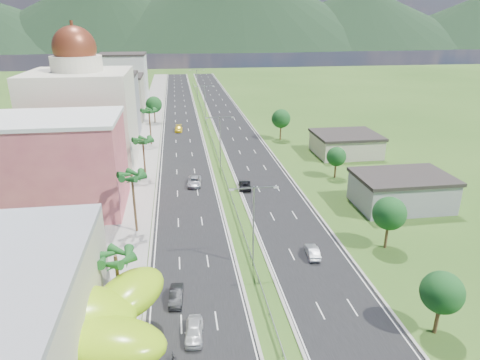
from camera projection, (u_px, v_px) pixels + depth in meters
name	position (u px, v px, depth m)	size (l,w,h in m)	color
ground	(269.00, 316.00, 45.67)	(500.00, 500.00, 0.00)	#2D5119
road_left	(182.00, 125.00, 127.98)	(11.00, 260.00, 0.04)	black
road_right	(231.00, 124.00, 130.04)	(11.00, 260.00, 0.04)	black
sidewalk_left	(149.00, 126.00, 126.66)	(7.00, 260.00, 0.12)	gray
median_guardrail	(212.00, 138.00, 112.12)	(0.10, 216.06, 0.76)	gray
streetlight_median_b	(253.00, 218.00, 52.56)	(6.04, 0.25, 11.00)	gray
streetlight_median_c	(220.00, 136.00, 89.61)	(6.04, 0.25, 11.00)	gray
streetlight_median_d	(205.00, 99.00, 131.28)	(6.04, 0.25, 11.00)	gray
streetlight_median_e	(197.00, 80.00, 172.96)	(6.04, 0.25, 11.00)	gray
lime_canopy	(57.00, 320.00, 37.46)	(18.00, 15.00, 7.40)	#8DC112
pink_shophouse	(59.00, 167.00, 68.83)	(20.00, 15.00, 15.00)	#BB4C5C
domed_building	(83.00, 114.00, 88.77)	(20.00, 20.00, 28.70)	beige
midrise_grey	(107.00, 107.00, 113.24)	(16.00, 15.00, 16.00)	gray
midrise_beige	(117.00, 99.00, 134.14)	(16.00, 15.00, 13.00)	#B3AA93
midrise_white	(124.00, 81.00, 154.56)	(16.00, 15.00, 18.00)	silver
shed_near	(401.00, 192.00, 71.79)	(15.00, 10.00, 5.00)	gray
shed_far	(346.00, 145.00, 99.96)	(14.00, 12.00, 4.40)	#B3AA93
palm_tree_b	(116.00, 260.00, 42.91)	(3.60, 3.60, 8.10)	#47301C
palm_tree_c	(132.00, 178.00, 60.93)	(3.60, 3.60, 9.60)	#47301C
palm_tree_d	(143.00, 142.00, 82.57)	(3.60, 3.60, 8.60)	#47301C
palm_tree_e	(149.00, 112.00, 105.45)	(3.60, 3.60, 9.40)	#47301C
leafy_tree_lfar	(154.00, 105.00, 129.56)	(4.90, 4.90, 8.05)	#47301C
leafy_tree_ra	(442.00, 293.00, 41.56)	(4.20, 4.20, 6.90)	#47301C
leafy_tree_rb	(389.00, 214.00, 57.58)	(4.55, 4.55, 7.47)	#47301C
leafy_tree_rc	(336.00, 157.00, 84.20)	(3.85, 3.85, 6.33)	#47301C
leafy_tree_rd	(281.00, 119.00, 111.01)	(4.90, 4.90, 8.05)	#47301C
mountain_ridge	(237.00, 49.00, 470.66)	(860.00, 140.00, 90.00)	black
car_white_near_left	(194.00, 331.00, 42.32)	(1.75, 4.36, 1.48)	silver
car_dark_left	(176.00, 296.00, 47.81)	(1.46, 4.19, 1.38)	black
car_silver_mid_left	(194.00, 181.00, 81.42)	(2.51, 5.43, 1.51)	#A6A8AE
car_yellow_far_left	(179.00, 129.00, 120.97)	(2.07, 5.09, 1.48)	yellow
car_silver_right	(312.00, 251.00, 56.91)	(1.46, 4.18, 1.38)	#AAACB2
car_dark_far_right	(245.00, 185.00, 79.91)	(2.25, 4.87, 1.35)	black
motorcycle	(174.00, 357.00, 39.09)	(0.62, 2.06, 1.32)	black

